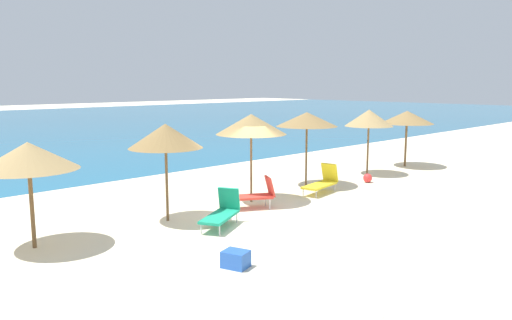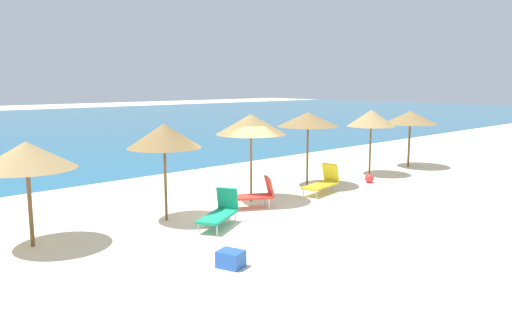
# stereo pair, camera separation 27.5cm
# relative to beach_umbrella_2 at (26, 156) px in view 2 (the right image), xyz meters

# --- Properties ---
(ground_plane) EXTENTS (160.00, 160.00, 0.00)m
(ground_plane) POSITION_rel_beach_umbrella_2_xyz_m (5.54, -1.76, -2.17)
(ground_plane) COLOR beige
(beach_umbrella_2) EXTENTS (2.24, 2.24, 2.49)m
(beach_umbrella_2) POSITION_rel_beach_umbrella_2_xyz_m (0.00, 0.00, 0.00)
(beach_umbrella_2) COLOR brown
(beach_umbrella_2) RESTS_ON ground_plane
(beach_umbrella_3) EXTENTS (2.03, 2.03, 2.72)m
(beach_umbrella_3) POSITION_rel_beach_umbrella_2_xyz_m (3.55, -0.24, 0.21)
(beach_umbrella_3) COLOR brown
(beach_umbrella_3) RESTS_ON ground_plane
(beach_umbrella_4) EXTENTS (2.26, 2.26, 2.84)m
(beach_umbrella_4) POSITION_rel_beach_umbrella_2_xyz_m (6.78, -0.24, 0.35)
(beach_umbrella_4) COLOR brown
(beach_umbrella_4) RESTS_ON ground_plane
(beach_umbrella_5) EXTENTS (2.26, 2.26, 2.76)m
(beach_umbrella_5) POSITION_rel_beach_umbrella_2_xyz_m (9.97, 0.15, 0.32)
(beach_umbrella_5) COLOR brown
(beach_umbrella_5) RESTS_ON ground_plane
(beach_umbrella_6) EXTENTS (2.00, 2.00, 2.72)m
(beach_umbrella_6) POSITION_rel_beach_umbrella_2_xyz_m (13.66, -0.10, 0.20)
(beach_umbrella_6) COLOR brown
(beach_umbrella_6) RESTS_ON ground_plane
(beach_umbrella_7) EXTENTS (2.38, 2.38, 2.56)m
(beach_umbrella_7) POSITION_rel_beach_umbrella_2_xyz_m (16.64, -0.18, 0.09)
(beach_umbrella_7) COLOR brown
(beach_umbrella_7) RESTS_ON ground_plane
(lounge_chair_0) EXTENTS (1.64, 1.29, 0.98)m
(lounge_chair_0) POSITION_rel_beach_umbrella_2_xyz_m (6.21, -0.94, -1.72)
(lounge_chair_0) COLOR red
(lounge_chair_0) RESTS_ON ground_plane
(lounge_chair_1) EXTENTS (1.64, 1.25, 0.97)m
(lounge_chair_1) POSITION_rel_beach_umbrella_2_xyz_m (4.29, -1.72, -1.77)
(lounge_chair_1) COLOR #199972
(lounge_chair_1) RESTS_ON ground_plane
(lounge_chair_2) EXTENTS (1.73, 0.86, 0.98)m
(lounge_chair_2) POSITION_rel_beach_umbrella_2_xyz_m (9.48, -1.01, -1.78)
(lounge_chair_2) COLOR yellow
(lounge_chair_2) RESTS_ON ground_plane
(beach_ball) EXTENTS (0.35, 0.35, 0.35)m
(beach_ball) POSITION_rel_beach_umbrella_2_xyz_m (12.18, -1.10, -1.99)
(beach_ball) COLOR red
(beach_ball) RESTS_ON ground_plane
(cooler_box) EXTENTS (0.56, 0.63, 0.35)m
(cooler_box) POSITION_rel_beach_umbrella_2_xyz_m (2.56, -4.21, -1.99)
(cooler_box) COLOR blue
(cooler_box) RESTS_ON ground_plane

